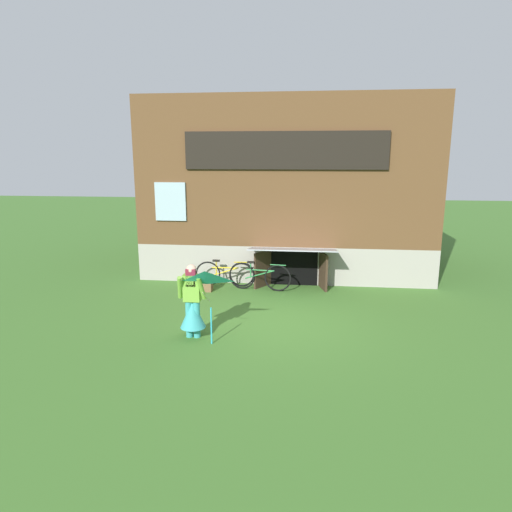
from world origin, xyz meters
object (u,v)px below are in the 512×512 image
object	(u,v)px
wooden_crate	(205,283)
person	(192,307)
kite	(205,290)
bicycle_green	(260,276)
bicycle_yellow	(225,273)

from	to	relation	value
wooden_crate	person	bearing A→B (deg)	-81.54
kite	bicycle_green	size ratio (longest dim) A/B	0.80
person	wooden_crate	xyz separation A→B (m)	(-0.48, 3.25, -0.44)
kite	bicycle_green	distance (m)	4.15
kite	wooden_crate	distance (m)	4.01
bicycle_green	wooden_crate	bearing A→B (deg)	-163.90
person	kite	distance (m)	0.86
kite	wooden_crate	xyz separation A→B (m)	(-0.88, 3.79, -0.97)
bicycle_green	wooden_crate	world-z (taller)	bicycle_green
person	wooden_crate	size ratio (longest dim) A/B	3.67
wooden_crate	bicycle_green	bearing A→B (deg)	8.90
bicycle_green	bicycle_yellow	bearing A→B (deg)	172.98
person	bicycle_yellow	bearing A→B (deg)	73.57
kite	bicycle_yellow	distance (m)	4.38
kite	bicycle_yellow	xyz separation A→B (m)	(-0.42, 4.29, -0.81)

